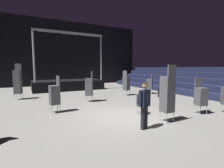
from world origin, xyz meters
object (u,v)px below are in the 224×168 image
at_px(man_with_tie, 145,103).
at_px(chair_stack_rear_right, 89,87).
at_px(chair_stack_mid_right, 150,84).
at_px(loose_chair_near_man, 140,103).
at_px(chair_stack_front_right, 18,82).
at_px(equipment_road_case, 165,93).
at_px(chair_stack_rear_left, 55,94).
at_px(chair_stack_aisle_left, 126,83).
at_px(chair_stack_mid_left, 201,96).
at_px(chair_stack_rear_centre, 167,94).
at_px(stage_riser, 68,84).

height_order(man_with_tie, chair_stack_rear_right, chair_stack_rear_right).
height_order(chair_stack_mid_right, loose_chair_near_man, chair_stack_mid_right).
xyz_separation_m(chair_stack_front_right, equipment_road_case, (9.53, -4.23, -0.91)).
relative_size(man_with_tie, loose_chair_near_man, 1.78).
bearing_deg(loose_chair_near_man, chair_stack_front_right, -90.46).
xyz_separation_m(chair_stack_mid_right, chair_stack_rear_left, (-8.04, -2.39, 0.04)).
bearing_deg(loose_chair_near_man, chair_stack_aisle_left, -154.03).
bearing_deg(chair_stack_aisle_left, loose_chair_near_man, -40.42).
relative_size(chair_stack_front_right, chair_stack_mid_right, 1.45).
distance_m(chair_stack_aisle_left, loose_chair_near_man, 5.25).
xyz_separation_m(chair_stack_mid_left, chair_stack_mid_right, (1.90, 5.82, 0.00)).
bearing_deg(loose_chair_near_man, chair_stack_mid_left, 114.08).
xyz_separation_m(chair_stack_mid_right, loose_chair_near_man, (-4.46, -4.50, -0.33)).
height_order(chair_stack_rear_left, chair_stack_rear_right, chair_stack_rear_right).
distance_m(chair_stack_front_right, chair_stack_mid_left, 11.30).
relative_size(chair_stack_mid_left, chair_stack_aisle_left, 0.87).
bearing_deg(equipment_road_case, chair_stack_mid_right, 83.20).
bearing_deg(chair_stack_aisle_left, chair_stack_mid_right, 69.21).
bearing_deg(chair_stack_mid_left, chair_stack_front_right, -31.17).
xyz_separation_m(chair_stack_rear_left, chair_stack_rear_centre, (3.82, -3.55, 0.25)).
relative_size(chair_stack_mid_right, chair_stack_aisle_left, 0.87).
bearing_deg(chair_stack_mid_left, equipment_road_case, -98.61).
height_order(chair_stack_mid_left, loose_chair_near_man, chair_stack_mid_left).
distance_m(man_with_tie, chair_stack_aisle_left, 7.19).
height_order(stage_riser, man_with_tie, stage_riser).
bearing_deg(chair_stack_mid_right, chair_stack_rear_left, 158.26).
bearing_deg(chair_stack_front_right, equipment_road_case, 174.66).
bearing_deg(loose_chair_near_man, man_with_tie, 17.96).
relative_size(man_with_tie, chair_stack_aisle_left, 0.86).
bearing_deg(chair_stack_rear_right, chair_stack_mid_left, -113.60).
relative_size(chair_stack_rear_left, loose_chair_near_man, 1.90).
distance_m(man_with_tie, chair_stack_front_right, 9.42).
height_order(stage_riser, chair_stack_mid_right, stage_riser).
relative_size(chair_stack_mid_right, chair_stack_rear_centre, 0.74).
distance_m(chair_stack_rear_centre, equipment_road_case, 5.69).
bearing_deg(chair_stack_aisle_left, chair_stack_rear_centre, -33.02).
distance_m(chair_stack_rear_right, equipment_road_case, 5.61).
height_order(chair_stack_front_right, chair_stack_mid_right, chair_stack_front_right).
bearing_deg(chair_stack_rear_right, loose_chair_near_man, -132.32).
relative_size(chair_stack_front_right, chair_stack_rear_left, 1.38).
bearing_deg(chair_stack_mid_left, chair_stack_aisle_left, -72.43).
xyz_separation_m(chair_stack_rear_centre, loose_chair_near_man, (-0.24, 1.44, -0.62)).
bearing_deg(equipment_road_case, stage_riser, 123.68).
bearing_deg(chair_stack_mid_right, chair_stack_mid_left, -146.33).
relative_size(chair_stack_front_right, loose_chair_near_man, 2.62).
bearing_deg(chair_stack_mid_left, chair_stack_rear_right, -38.91).
height_order(stage_riser, chair_stack_rear_right, stage_riser).
height_order(chair_stack_front_right, equipment_road_case, chair_stack_front_right).
bearing_deg(chair_stack_aisle_left, stage_riser, -164.97).
height_order(chair_stack_aisle_left, equipment_road_case, chair_stack_aisle_left).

